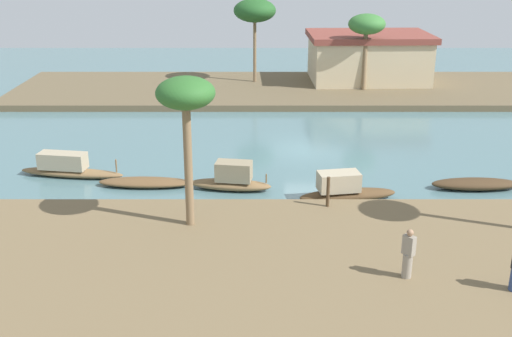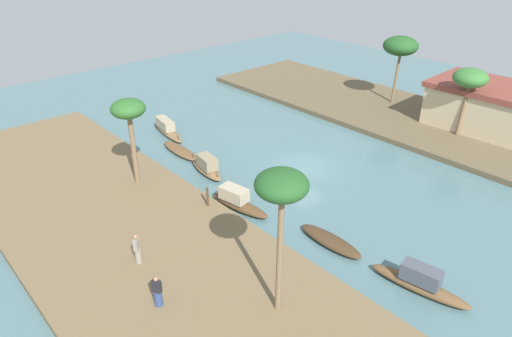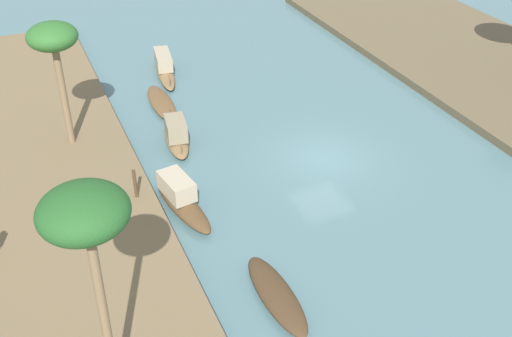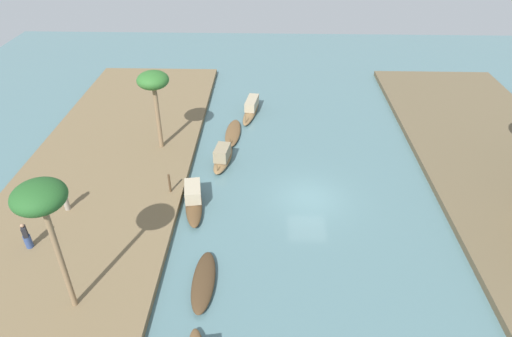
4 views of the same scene
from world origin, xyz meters
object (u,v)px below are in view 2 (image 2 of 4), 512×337
object	(u,v)px
mooring_post	(208,197)
riverside_building	(489,106)
sampan_with_red_awning	(420,282)
sampan_midstream	(330,241)
palm_tree_left_far	(281,190)
palm_tree_left_near	(128,112)
palm_tree_right_short	(401,46)
sampan_foreground	(238,201)
palm_tree_right_tall	(470,79)
sampan_downstream_large	(167,128)
person_on_near_bank	(137,250)
person_by_mooring	(158,293)
sampan_open_hull	(207,167)
sampan_near_left_bank	(180,151)

from	to	relation	value
mooring_post	riverside_building	size ratio (longest dim) A/B	0.14
sampan_with_red_awning	sampan_midstream	world-z (taller)	sampan_with_red_awning
palm_tree_left_far	mooring_post	bearing A→B (deg)	162.84
palm_tree_left_near	riverside_building	distance (m)	28.57
palm_tree_left_far	palm_tree_right_short	distance (m)	29.39
sampan_foreground	sampan_with_red_awning	xyz separation A→B (m)	(11.23, 1.76, -0.00)
palm_tree_right_tall	palm_tree_right_short	bearing A→B (deg)	160.85
sampan_downstream_large	person_on_near_bank	xyz separation A→B (m)	(13.79, -10.30, 0.75)
sampan_foreground	palm_tree_right_tall	world-z (taller)	palm_tree_right_tall
sampan_with_red_awning	person_on_near_bank	bearing A→B (deg)	-147.79
person_by_mooring	palm_tree_right_short	size ratio (longest dim) A/B	0.26
person_by_mooring	palm_tree_right_short	bearing A→B (deg)	78.76
sampan_open_hull	sampan_near_left_bank	world-z (taller)	sampan_open_hull
palm_tree_left_far	riverside_building	xyz separation A→B (m)	(-3.07, 27.18, -4.19)
sampan_with_red_awning	palm_tree_left_near	bearing A→B (deg)	-173.44
palm_tree_right_short	riverside_building	bearing A→B (deg)	1.68
sampan_with_red_awning	palm_tree_right_tall	world-z (taller)	palm_tree_right_tall
palm_tree_left_near	riverside_building	size ratio (longest dim) A/B	0.61
person_by_mooring	palm_tree_right_short	xyz separation A→B (m)	(-8.10, 30.75, 4.61)
sampan_midstream	palm_tree_left_near	distance (m)	14.22
palm_tree_left_far	palm_tree_right_tall	size ratio (longest dim) A/B	1.26
sampan_midstream	palm_tree_left_near	bearing A→B (deg)	-159.94
sampan_open_hull	mooring_post	size ratio (longest dim) A/B	3.04
sampan_downstream_large	palm_tree_left_far	xyz separation A→B (m)	(20.62, -7.27, 5.99)
sampan_downstream_large	sampan_open_hull	bearing A→B (deg)	-3.25
sampan_open_hull	person_by_mooring	world-z (taller)	person_by_mooring
sampan_open_hull	sampan_downstream_large	distance (m)	8.04
palm_tree_left_near	sampan_with_red_awning	bearing A→B (deg)	15.90
sampan_with_red_awning	riverside_building	world-z (taller)	riverside_building
sampan_open_hull	palm_tree_right_short	distance (m)	21.99
sampan_with_red_awning	sampan_open_hull	bearing A→B (deg)	172.21
sampan_downstream_large	person_by_mooring	world-z (taller)	person_by_mooring
sampan_midstream	palm_tree_right_short	distance (m)	24.15
sampan_midstream	sampan_near_left_bank	distance (m)	15.02
riverside_building	person_by_mooring	bearing A→B (deg)	-92.63
sampan_downstream_large	riverside_building	bearing A→B (deg)	57.49
sampan_with_red_awning	palm_tree_left_near	distance (m)	18.86
palm_tree_left_near	palm_tree_left_far	bearing A→B (deg)	-4.14
sampan_downstream_large	palm_tree_left_near	xyz separation A→B (m)	(6.46, -6.25, 4.86)
sampan_foreground	riverside_building	distance (m)	23.48
palm_tree_right_tall	sampan_midstream	bearing A→B (deg)	-83.40
mooring_post	palm_tree_left_near	size ratio (longest dim) A/B	0.22
sampan_open_hull	palm_tree_left_far	bearing A→B (deg)	-15.17
palm_tree_right_tall	sampan_open_hull	bearing A→B (deg)	-115.59
palm_tree_left_near	sampan_downstream_large	bearing A→B (deg)	135.93
sampan_foreground	person_by_mooring	distance (m)	9.12
palm_tree_right_short	person_on_near_bank	bearing A→B (deg)	-80.66
riverside_building	palm_tree_left_far	bearing A→B (deg)	-85.13
palm_tree_right_short	palm_tree_left_near	bearing A→B (deg)	-95.32
person_by_mooring	mooring_post	distance (m)	8.27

